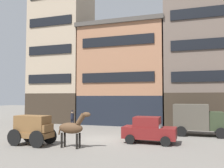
{
  "coord_description": "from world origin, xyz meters",
  "views": [
    {
      "loc": [
        6.31,
        -17.12,
        3.25
      ],
      "look_at": [
        0.08,
        2.21,
        4.36
      ],
      "focal_mm": 37.91,
      "sensor_mm": 36.0,
      "label": 1
    }
  ],
  "objects": [
    {
      "name": "delivery_truck_near",
      "position": [
        7.09,
        4.17,
        1.42
      ],
      "size": [
        4.41,
        2.26,
        2.62
      ],
      "color": "#2D3823",
      "rests_on": "ground_plane"
    },
    {
      "name": "building_center_right",
      "position": [
        8.65,
        11.05,
        8.61
      ],
      "size": [
        10.02,
        6.52,
        17.14
      ],
      "color": "#33281E",
      "rests_on": "ground_plane"
    },
    {
      "name": "ground_plane",
      "position": [
        0.0,
        0.0,
        0.0
      ],
      "size": [
        120.0,
        120.0,
        0.0
      ],
      "primitive_type": "plane",
      "color": "slate"
    },
    {
      "name": "building_far_left",
      "position": [
        -9.88,
        11.05,
        9.29
      ],
      "size": [
        7.56,
        6.52,
        18.49
      ],
      "color": "#33281E",
      "rests_on": "ground_plane"
    },
    {
      "name": "cargo_wagon",
      "position": [
        -3.75,
        -3.39,
        1.15
      ],
      "size": [
        2.97,
        1.64,
        1.98
      ],
      "color": "brown",
      "rests_on": "ground_plane"
    },
    {
      "name": "sedan_dark",
      "position": [
        3.62,
        -0.27,
        0.91
      ],
      "size": [
        3.73,
        1.92,
        1.83
      ],
      "color": "maroon",
      "rests_on": "ground_plane"
    },
    {
      "name": "pedestrian_officer",
      "position": [
        -5.55,
        5.79,
        0.98
      ],
      "size": [
        0.5,
        0.5,
        1.79
      ],
      "color": "black",
      "rests_on": "ground_plane"
    },
    {
      "name": "draft_horse",
      "position": [
        -0.8,
        -3.39,
        1.27
      ],
      "size": [
        2.35,
        0.68,
        2.3
      ],
      "color": "#513823",
      "rests_on": "ground_plane"
    },
    {
      "name": "building_center_left",
      "position": [
        -1.23,
        11.06,
        6.08
      ],
      "size": [
        10.45,
        6.52,
        12.09
      ],
      "color": "black",
      "rests_on": "ground_plane"
    }
  ]
}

